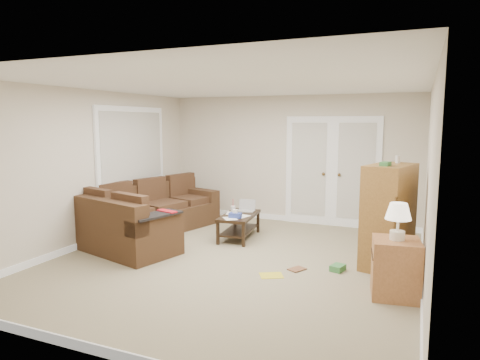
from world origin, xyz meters
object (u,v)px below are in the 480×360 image
at_px(tv_armoire, 388,216).
at_px(side_cabinet, 396,263).
at_px(coffee_table, 239,225).
at_px(sectional_sofa, 144,219).

bearing_deg(tv_armoire, side_cabinet, -65.85).
bearing_deg(coffee_table, sectional_sofa, -162.69).
xyz_separation_m(coffee_table, tv_armoire, (2.45, -0.55, 0.49)).
bearing_deg(sectional_sofa, coffee_table, 38.93).
xyz_separation_m(sectional_sofa, coffee_table, (1.50, 0.66, -0.11)).
height_order(tv_armoire, side_cabinet, tv_armoire).
distance_m(sectional_sofa, tv_armoire, 3.96).
distance_m(tv_armoire, side_cabinet, 1.11).
bearing_deg(side_cabinet, coffee_table, 140.39).
bearing_deg(side_cabinet, tv_armoire, 90.86).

